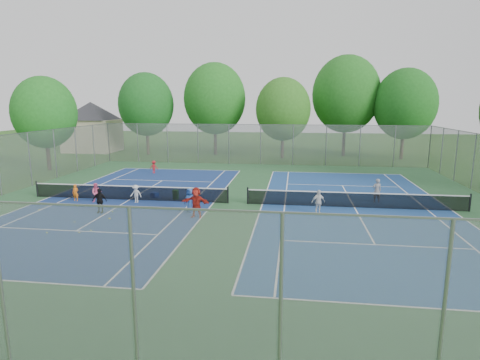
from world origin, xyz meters
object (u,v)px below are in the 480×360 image
net_left (129,193)px  ball_crate (155,195)px  ball_hopper (176,195)px  instructor (377,191)px  net_right (355,200)px

net_left → ball_crate: size_ratio=32.52×
ball_hopper → instructor: 12.68m
net_left → ball_crate: bearing=33.2°
net_right → ball_crate: size_ratio=32.52×
net_right → ball_hopper: size_ratio=20.95×
ball_crate → net_right: bearing=-4.0°
instructor → net_right: bearing=37.2°
ball_crate → ball_hopper: ball_hopper is taller
ball_hopper → instructor: bearing=4.2°
net_left → ball_hopper: net_left is taller
net_left → instructor: instructor is taller
net_right → ball_crate: (-12.65, 0.88, -0.29)m
ball_crate → ball_hopper: bearing=-11.4°
instructor → net_left: bearing=-1.7°
net_right → net_left: bearing=180.0°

